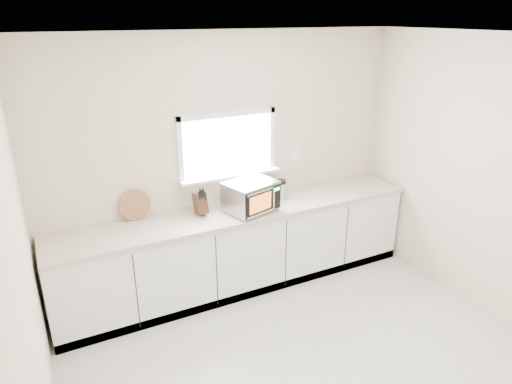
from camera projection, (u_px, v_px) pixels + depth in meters
back_wall at (228, 161)px, 4.88m from camera, size 4.00×0.17×2.70m
cabinets at (240, 250)px, 4.97m from camera, size 3.92×0.60×0.88m
countertop at (240, 211)px, 4.79m from camera, size 3.92×0.64×0.04m
microwave at (251, 196)px, 4.69m from camera, size 0.58×0.51×0.32m
knife_block at (200, 203)px, 4.63m from camera, size 0.11×0.21×0.30m
cutting_board at (135, 205)px, 4.50m from camera, size 0.31×0.07×0.31m
coffee_grinder at (281, 189)px, 5.06m from camera, size 0.13×0.13×0.21m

